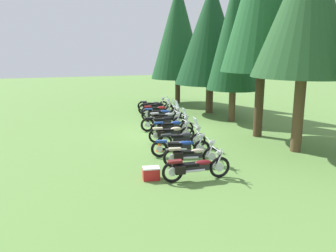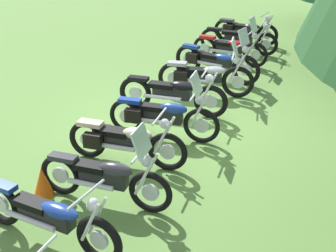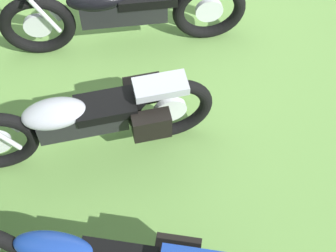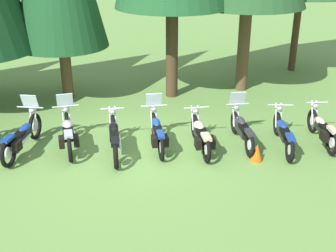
{
  "view_description": "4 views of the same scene",
  "coord_description": "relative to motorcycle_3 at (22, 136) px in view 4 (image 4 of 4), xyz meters",
  "views": [
    {
      "loc": [
        16.12,
        -5.6,
        4.17
      ],
      "look_at": [
        0.96,
        -0.29,
        0.59
      ],
      "focal_mm": 36.61,
      "sensor_mm": 36.0,
      "label": 1
    },
    {
      "loc": [
        8.64,
        1.77,
        4.17
      ],
      "look_at": [
        1.87,
        0.37,
        0.85
      ],
      "focal_mm": 50.45,
      "sensor_mm": 36.0,
      "label": 2
    },
    {
      "loc": [
        -4.28,
        0.37,
        4.17
      ],
      "look_at": [
        -1.96,
        -0.15,
        0.53
      ],
      "focal_mm": 57.19,
      "sensor_mm": 36.0,
      "label": 3
    },
    {
      "loc": [
        -1.67,
        -10.4,
        5.35
      ],
      "look_at": [
        0.83,
        -0.48,
        0.83
      ],
      "focal_mm": 46.18,
      "sensor_mm": 36.0,
      "label": 4
    }
  ],
  "objects": [
    {
      "name": "motorcycle_7",
      "position": [
        4.67,
        -1.04,
        -0.02
      ],
      "size": [
        0.73,
        2.18,
        1.0
      ],
      "rotation": [
        0.0,
        0.0,
        1.47
      ],
      "color": "black",
      "rests_on": "ground_plane"
    },
    {
      "name": "motorcycle_4",
      "position": [
        1.21,
        -0.11,
        0.01
      ],
      "size": [
        0.73,
        2.26,
        1.39
      ],
      "rotation": [
        0.0,
        0.0,
        1.57
      ],
      "color": "black",
      "rests_on": "ground_plane"
    },
    {
      "name": "ground_plane",
      "position": [
        2.91,
        -0.62,
        -0.47
      ],
      "size": [
        80.0,
        80.0,
        0.0
      ],
      "primitive_type": "plane",
      "color": "#608C42"
    },
    {
      "name": "motorcycle_8",
      "position": [
        5.88,
        -0.96,
        -0.0
      ],
      "size": [
        0.65,
        2.16,
        1.35
      ],
      "rotation": [
        0.0,
        0.0,
        1.45
      ],
      "color": "black",
      "rests_on": "ground_plane"
    },
    {
      "name": "motorcycle_6",
      "position": [
        3.56,
        -0.61,
        0.01
      ],
      "size": [
        0.74,
        2.21,
        1.36
      ],
      "rotation": [
        0.0,
        0.0,
        1.48
      ],
      "color": "black",
      "rests_on": "ground_plane"
    },
    {
      "name": "motorcycle_5",
      "position": [
        2.39,
        -0.63,
        -0.01
      ],
      "size": [
        0.63,
        2.42,
        1.02
      ],
      "rotation": [
        0.0,
        0.0,
        1.47
      ],
      "color": "black",
      "rests_on": "ground_plane"
    },
    {
      "name": "motorcycle_9",
      "position": [
        6.91,
        -1.42,
        -0.04
      ],
      "size": [
        0.93,
        2.3,
        0.99
      ],
      "rotation": [
        0.0,
        0.0,
        1.29
      ],
      "color": "black",
      "rests_on": "ground_plane"
    },
    {
      "name": "motorcycle_10",
      "position": [
        8.07,
        -1.49,
        -0.03
      ],
      "size": [
        0.77,
        2.14,
        1.0
      ],
      "rotation": [
        0.0,
        0.0,
        1.37
      ],
      "color": "black",
      "rests_on": "ground_plane"
    },
    {
      "name": "traffic_cone",
      "position": [
        5.87,
        -2.0,
        -0.23
      ],
      "size": [
        0.32,
        0.32,
        0.48
      ],
      "primitive_type": "cone",
      "color": "#EA590F",
      "rests_on": "ground_plane"
    },
    {
      "name": "motorcycle_3",
      "position": [
        0.0,
        0.0,
        0.0
      ],
      "size": [
        1.1,
        2.29,
        1.39
      ],
      "rotation": [
        0.0,
        0.0,
        1.2
      ],
      "color": "black",
      "rests_on": "ground_plane"
    }
  ]
}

